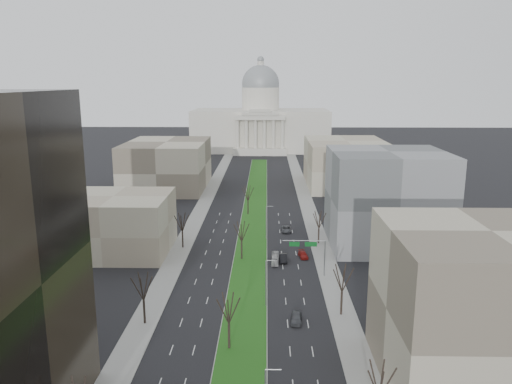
# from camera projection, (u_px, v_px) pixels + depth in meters

# --- Properties ---
(ground) EXTENTS (600.00, 600.00, 0.00)m
(ground) POSITION_uv_depth(u_px,v_px,m) (254.00, 215.00, 156.06)
(ground) COLOR black
(ground) RESTS_ON ground
(median) EXTENTS (8.00, 222.03, 0.20)m
(median) POSITION_uv_depth(u_px,v_px,m) (254.00, 215.00, 155.05)
(median) COLOR #999993
(median) RESTS_ON ground
(sidewalk_left) EXTENTS (5.00, 330.00, 0.15)m
(sidewalk_left) POSITION_uv_depth(u_px,v_px,m) (186.00, 239.00, 132.01)
(sidewalk_left) COLOR gray
(sidewalk_left) RESTS_ON ground
(sidewalk_right) EXTENTS (5.00, 330.00, 0.15)m
(sidewalk_right) POSITION_uv_depth(u_px,v_px,m) (318.00, 240.00, 131.29)
(sidewalk_right) COLOR gray
(sidewalk_right) RESTS_ON ground
(capitol) EXTENTS (80.00, 46.00, 55.00)m
(capitol) POSITION_uv_depth(u_px,v_px,m) (260.00, 123.00, 298.42)
(capitol) COLOR beige
(capitol) RESTS_ON ground
(building_beige_left) EXTENTS (26.00, 22.00, 14.00)m
(building_beige_left) POSITION_uv_depth(u_px,v_px,m) (115.00, 224.00, 121.06)
(building_beige_left) COLOR tan
(building_beige_left) RESTS_ON ground
(building_tan_right) EXTENTS (26.00, 24.00, 22.00)m
(building_tan_right) POSITION_uv_depth(u_px,v_px,m) (483.00, 309.00, 67.12)
(building_tan_right) COLOR #786E5C
(building_tan_right) RESTS_ON ground
(building_grey_right) EXTENTS (28.00, 26.00, 24.00)m
(building_grey_right) POSITION_uv_depth(u_px,v_px,m) (387.00, 199.00, 125.41)
(building_grey_right) COLOR slate
(building_grey_right) RESTS_ON ground
(building_far_left) EXTENTS (30.00, 40.00, 18.00)m
(building_far_left) POSITION_uv_depth(u_px,v_px,m) (167.00, 165.00, 193.83)
(building_far_left) COLOR #786E5C
(building_far_left) RESTS_ON ground
(building_far_right) EXTENTS (30.00, 40.00, 18.00)m
(building_far_right) POSITION_uv_depth(u_px,v_px,m) (345.00, 163.00, 197.27)
(building_far_right) COLOR tan
(building_far_right) RESTS_ON ground
(tree_left_mid) EXTENTS (5.40, 5.40, 9.72)m
(tree_left_mid) POSITION_uv_depth(u_px,v_px,m) (143.00, 286.00, 84.64)
(tree_left_mid) COLOR black
(tree_left_mid) RESTS_ON ground
(tree_left_far) EXTENTS (5.28, 5.28, 9.50)m
(tree_left_far) POSITION_uv_depth(u_px,v_px,m) (182.00, 222.00, 123.70)
(tree_left_far) COLOR black
(tree_left_far) RESTS_ON ground
(tree_right_near) EXTENTS (5.16, 5.16, 9.29)m
(tree_right_near) POSITION_uv_depth(u_px,v_px,m) (380.00, 380.00, 58.63)
(tree_right_near) COLOR black
(tree_right_near) RESTS_ON ground
(tree_right_mid) EXTENTS (5.52, 5.52, 9.94)m
(tree_right_mid) POSITION_uv_depth(u_px,v_px,m) (342.00, 277.00, 87.80)
(tree_right_mid) COLOR black
(tree_right_mid) RESTS_ON ground
(tree_right_far) EXTENTS (5.04, 5.04, 9.07)m
(tree_right_far) POSITION_uv_depth(u_px,v_px,m) (319.00, 219.00, 126.96)
(tree_right_far) COLOR black
(tree_right_far) RESTS_ON ground
(tree_median_a) EXTENTS (5.40, 5.40, 9.72)m
(tree_median_a) POSITION_uv_depth(u_px,v_px,m) (229.00, 308.00, 76.52)
(tree_median_a) COLOR black
(tree_median_a) RESTS_ON ground
(tree_median_b) EXTENTS (5.40, 5.40, 9.72)m
(tree_median_b) POSITION_uv_depth(u_px,v_px,m) (242.00, 231.00, 115.55)
(tree_median_b) COLOR black
(tree_median_b) RESTS_ON ground
(tree_median_c) EXTENTS (5.40, 5.40, 9.72)m
(tree_median_c) POSITION_uv_depth(u_px,v_px,m) (248.00, 193.00, 154.57)
(tree_median_c) COLOR black
(tree_median_c) RESTS_ON ground
(streetlamp_median_b) EXTENTS (1.90, 0.20, 9.16)m
(streetlamp_median_b) POSITION_uv_depth(u_px,v_px,m) (266.00, 283.00, 91.52)
(streetlamp_median_b) COLOR gray
(streetlamp_median_b) RESTS_ON ground
(streetlamp_median_c) EXTENTS (1.90, 0.20, 9.16)m
(streetlamp_median_c) POSITION_uv_depth(u_px,v_px,m) (266.00, 222.00, 130.54)
(streetlamp_median_c) COLOR gray
(streetlamp_median_c) RESTS_ON ground
(mast_arm_signs) EXTENTS (9.12, 0.24, 8.09)m
(mast_arm_signs) POSITION_uv_depth(u_px,v_px,m) (312.00, 249.00, 105.69)
(mast_arm_signs) COLOR gray
(mast_arm_signs) RESTS_ON ground
(car_grey_near) EXTENTS (2.30, 4.81, 1.59)m
(car_grey_near) POSITION_uv_depth(u_px,v_px,m) (296.00, 318.00, 86.61)
(car_grey_near) COLOR #424448
(car_grey_near) RESTS_ON ground
(car_black) EXTENTS (1.70, 4.88, 1.61)m
(car_black) POSITION_uv_depth(u_px,v_px,m) (283.00, 258.00, 115.74)
(car_black) COLOR black
(car_black) RESTS_ON ground
(car_red) EXTENTS (2.48, 4.78, 1.32)m
(car_red) POSITION_uv_depth(u_px,v_px,m) (303.00, 255.00, 118.30)
(car_red) COLOR maroon
(car_red) RESTS_ON ground
(car_grey_far) EXTENTS (2.51, 5.35, 1.48)m
(car_grey_far) POSITION_uv_depth(u_px,v_px,m) (286.00, 229.00, 138.43)
(car_grey_far) COLOR #44464A
(car_grey_far) RESTS_ON ground
(box_van) EXTENTS (1.76, 6.63, 1.83)m
(box_van) POSITION_uv_depth(u_px,v_px,m) (275.00, 259.00, 114.93)
(box_van) COLOR #B9B9B9
(box_van) RESTS_ON ground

